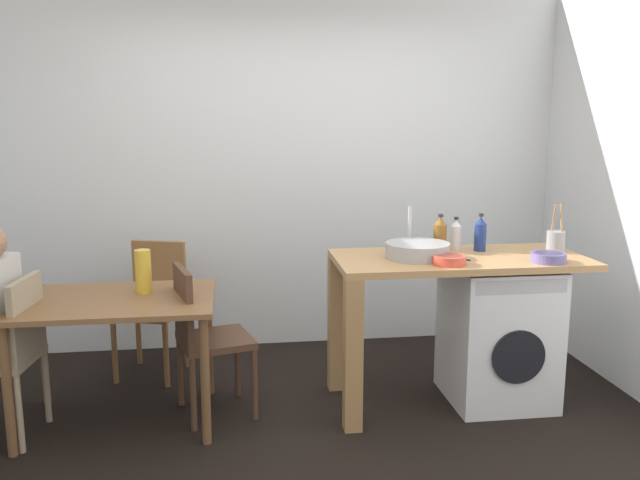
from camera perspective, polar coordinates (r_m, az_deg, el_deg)
ground_plane at (r=3.67m, az=-0.93°, el=-17.68°), size 5.46×5.46×0.00m
wall_back at (r=4.99m, az=-3.39°, el=6.11°), size 4.60×0.10×2.70m
dining_table at (r=3.90m, az=-17.30°, el=-6.22°), size 1.10×0.76×0.74m
chair_person_seat at (r=3.97m, az=-25.33°, el=-8.54°), size 0.45×0.45×0.90m
chair_opposite at (r=3.92m, az=-10.14°, el=-7.90°), size 0.49×0.49×0.90m
chair_spare_by_wall at (r=4.65m, az=-14.18°, el=-5.08°), size 0.50×0.50×0.90m
kitchen_counter at (r=3.99m, az=9.08°, el=-3.73°), size 1.50×0.68×0.92m
washing_machine at (r=4.24m, az=15.15°, el=-7.78°), size 0.60×0.61×0.86m
sink_basin at (r=3.93m, az=8.45°, el=-0.89°), size 0.38×0.38×0.09m
tap at (r=4.08m, az=7.78°, el=0.92°), size 0.02×0.02×0.28m
bottle_tall_green at (r=4.12m, az=10.37°, el=0.46°), size 0.08×0.08×0.23m
bottle_squat_brown at (r=4.23m, az=11.69°, el=0.47°), size 0.07×0.07×0.20m
bottle_clear_small at (r=4.20m, az=13.73°, el=0.51°), size 0.07×0.07×0.24m
mixing_bowl at (r=3.78m, az=11.12°, el=-1.66°), size 0.19×0.19×0.05m
utensil_crock at (r=4.30m, az=19.76°, el=-0.07°), size 0.11×0.11×0.30m
colander at (r=3.99m, az=19.20°, el=-1.39°), size 0.20×0.20×0.06m
vase at (r=3.92m, az=-15.07°, el=-2.65°), size 0.09×0.09×0.25m
scissors at (r=3.91m, az=11.83°, el=-1.67°), size 0.15×0.06×0.01m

